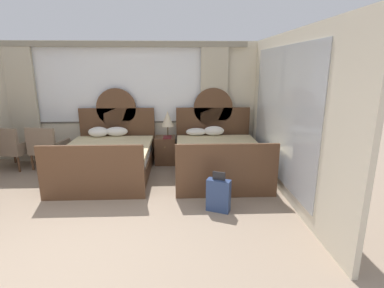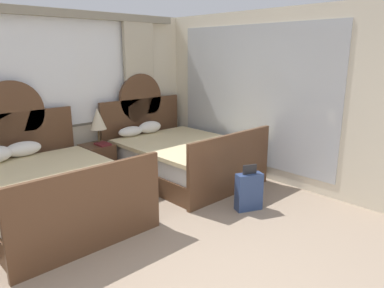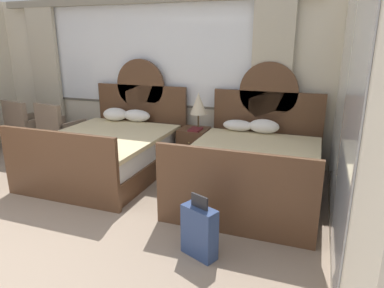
# 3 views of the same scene
# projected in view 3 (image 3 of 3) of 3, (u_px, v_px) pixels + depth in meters

# --- Properties ---
(wall_back_window) EXTENTS (6.25, 0.22, 2.70)m
(wall_back_window) POSITION_uv_depth(u_px,v_px,m) (148.00, 72.00, 6.12)
(wall_back_window) COLOR beige
(wall_back_window) RESTS_ON ground_plane
(wall_right_mirror) EXTENTS (0.08, 4.42, 2.70)m
(wall_right_mirror) POSITION_uv_depth(u_px,v_px,m) (350.00, 114.00, 3.14)
(wall_right_mirror) COLOR beige
(wall_right_mirror) RESTS_ON ground_plane
(bed_near_window) EXTENTS (1.71, 2.26, 1.68)m
(bed_near_window) POSITION_uv_depth(u_px,v_px,m) (110.00, 150.00, 5.39)
(bed_near_window) COLOR brown
(bed_near_window) RESTS_ON ground_plane
(bed_near_mirror) EXTENTS (1.71, 2.26, 1.68)m
(bed_near_mirror) POSITION_uv_depth(u_px,v_px,m) (253.00, 167.00, 4.65)
(bed_near_mirror) COLOR brown
(bed_near_mirror) RESTS_ON ground_plane
(nightstand_between_beds) EXTENTS (0.46, 0.48, 0.61)m
(nightstand_between_beds) POSITION_uv_depth(u_px,v_px,m) (194.00, 147.00, 5.70)
(nightstand_between_beds) COLOR brown
(nightstand_between_beds) RESTS_ON ground_plane
(table_lamp_on_nightstand) EXTENTS (0.27, 0.27, 0.58)m
(table_lamp_on_nightstand) POSITION_uv_depth(u_px,v_px,m) (198.00, 104.00, 5.50)
(table_lamp_on_nightstand) COLOR brown
(table_lamp_on_nightstand) RESTS_ON nightstand_between_beds
(book_on_nightstand) EXTENTS (0.18, 0.26, 0.03)m
(book_on_nightstand) POSITION_uv_depth(u_px,v_px,m) (195.00, 129.00, 5.51)
(book_on_nightstand) COLOR maroon
(book_on_nightstand) RESTS_ON nightstand_between_beds
(armchair_by_window_left) EXTENTS (0.75, 0.75, 0.93)m
(armchair_by_window_left) POSITION_uv_depth(u_px,v_px,m) (58.00, 126.00, 6.26)
(armchair_by_window_left) COLOR #84705B
(armchair_by_window_left) RESTS_ON ground_plane
(armchair_by_window_centre) EXTENTS (0.75, 0.75, 0.93)m
(armchair_by_window_centre) POSITION_uv_depth(u_px,v_px,m) (26.00, 123.00, 6.50)
(armchair_by_window_centre) COLOR #84705B
(armchair_by_window_centre) RESTS_ON ground_plane
(suitcase_on_floor) EXTENTS (0.38, 0.28, 0.63)m
(suitcase_on_floor) POSITION_uv_depth(u_px,v_px,m) (199.00, 232.00, 3.28)
(suitcase_on_floor) COLOR navy
(suitcase_on_floor) RESTS_ON ground_plane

